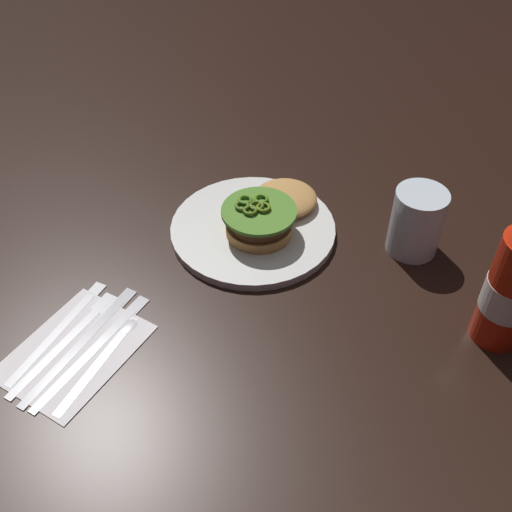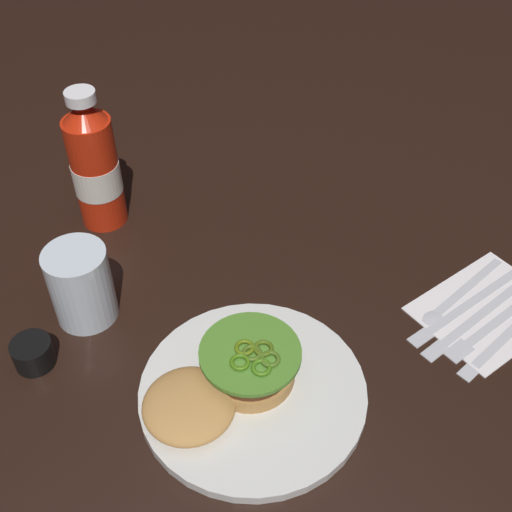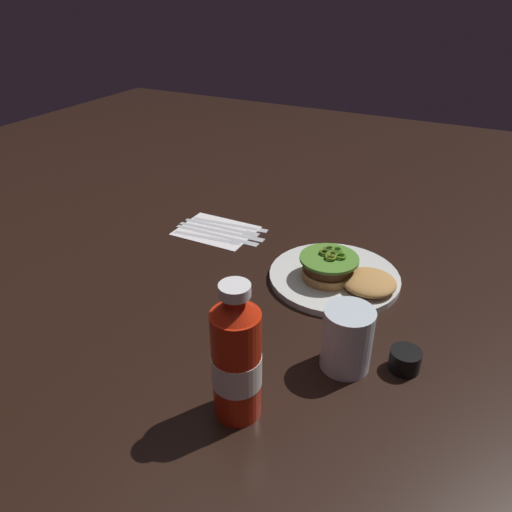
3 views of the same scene
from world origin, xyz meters
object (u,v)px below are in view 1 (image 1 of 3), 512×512
at_px(burger_sandwich, 269,212).
at_px(condiment_cup, 411,202).
at_px(napkin, 75,351).
at_px(dinner_plate, 253,229).
at_px(water_glass, 417,222).
at_px(steak_knife, 64,323).
at_px(table_knife, 100,341).
at_px(fork_utensil, 73,333).
at_px(butter_knife, 88,335).
at_px(spoon_utensil, 110,347).

distance_m(burger_sandwich, condiment_cup, 0.24).
bearing_deg(condiment_cup, napkin, 151.96).
distance_m(dinner_plate, water_glass, 0.25).
relative_size(dinner_plate, steak_knife, 1.32).
xyz_separation_m(water_glass, table_knife, (-0.40, 0.28, -0.05)).
bearing_deg(burger_sandwich, steak_knife, 157.05).
xyz_separation_m(water_glass, napkin, (-0.42, 0.31, -0.05)).
relative_size(water_glass, fork_utensil, 0.52).
distance_m(burger_sandwich, napkin, 0.36).
bearing_deg(water_glass, table_knife, 144.21).
height_order(fork_utensil, steak_knife, same).
xyz_separation_m(burger_sandwich, water_glass, (0.08, -0.21, 0.02)).
bearing_deg(dinner_plate, fork_utensil, 162.34).
height_order(dinner_plate, butter_knife, dinner_plate).
height_order(burger_sandwich, fork_utensil, burger_sandwich).
xyz_separation_m(condiment_cup, napkin, (-0.51, 0.27, -0.02)).
relative_size(burger_sandwich, spoon_utensil, 1.10).
relative_size(condiment_cup, table_knife, 0.22).
bearing_deg(fork_utensil, table_knife, -79.56).
distance_m(butter_knife, fork_utensil, 0.02).
bearing_deg(table_knife, burger_sandwich, -12.69).
bearing_deg(butter_knife, dinner_plate, -14.61).
xyz_separation_m(dinner_plate, burger_sandwich, (0.02, -0.02, 0.03)).
height_order(spoon_utensil, steak_knife, same).
xyz_separation_m(table_knife, fork_utensil, (-0.01, 0.04, 0.00)).
bearing_deg(water_glass, napkin, 144.15).
height_order(condiment_cup, fork_utensil, condiment_cup).
bearing_deg(steak_knife, condiment_cup, -33.09).
height_order(dinner_plate, fork_utensil, dinner_plate).
bearing_deg(butter_knife, fork_utensil, 112.18).
height_order(napkin, spoon_utensil, spoon_utensil).
height_order(dinner_plate, napkin, dinner_plate).
height_order(condiment_cup, butter_knife, condiment_cup).
bearing_deg(water_glass, spoon_utensil, 145.92).
xyz_separation_m(water_glass, condiment_cup, (0.09, 0.03, -0.04)).
relative_size(napkin, steak_knife, 0.91).
relative_size(butter_knife, fork_utensil, 1.12).
height_order(table_knife, butter_knife, same).
bearing_deg(fork_utensil, water_glass, -39.01).
bearing_deg(fork_utensil, steak_knife, 74.90).
height_order(water_glass, fork_utensil, water_glass).
bearing_deg(table_knife, water_glass, -35.79).
distance_m(table_knife, fork_utensil, 0.04).
xyz_separation_m(dinner_plate, napkin, (-0.33, 0.08, -0.01)).
bearing_deg(steak_knife, butter_knife, -87.38).
distance_m(napkin, fork_utensil, 0.03).
bearing_deg(water_glass, fork_utensil, 140.99).
distance_m(water_glass, butter_knife, 0.50).
distance_m(water_glass, condiment_cup, 0.10).
bearing_deg(butter_knife, condiment_cup, -29.52).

